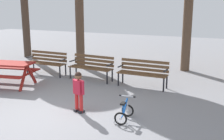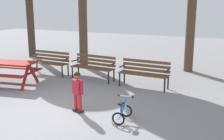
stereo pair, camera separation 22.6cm
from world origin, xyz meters
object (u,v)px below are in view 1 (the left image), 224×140
Objects in this scene: park_bench_right at (143,71)px; child_standing at (79,89)px; picnic_table at (5,68)px; kids_bicycle at (124,112)px; park_bench_far_left at (47,61)px; park_bench_left at (92,65)px.

park_bench_right is 2.85m from child_standing.
picnic_table is at bearing 162.55° from child_standing.
child_standing is (3.36, -1.06, 0.00)m from picnic_table.
park_bench_far_left is at bearing 145.75° from kids_bicycle.
picnic_table reaches higher than kids_bicycle.
child_standing reaches higher than park_bench_right.
park_bench_right is (3.80, -0.10, 0.00)m from park_bench_far_left.
picnic_table is 1.26× the size of park_bench_far_left.
picnic_table is 1.99× the size of child_standing.
kids_bicycle is (0.46, -2.80, -0.31)m from park_bench_right.
park_bench_far_left and park_bench_left have the same top height.
picnic_table is 4.72m from kids_bicycle.
kids_bicycle is (4.26, -2.90, -0.31)m from park_bench_far_left.
park_bench_left is 3.06m from child_standing.
park_bench_far_left is at bearing 179.58° from park_bench_left.
park_bench_left is (1.90, -0.01, 0.00)m from park_bench_far_left.
child_standing is (1.15, -2.84, 0.09)m from park_bench_left.
picnic_table is 1.24× the size of park_bench_left.
park_bench_far_left is at bearing 80.28° from picnic_table.
kids_bicycle is at bearing -34.25° from park_bench_far_left.
child_standing reaches higher than park_bench_far_left.
park_bench_right is at bearing -2.74° from park_bench_left.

